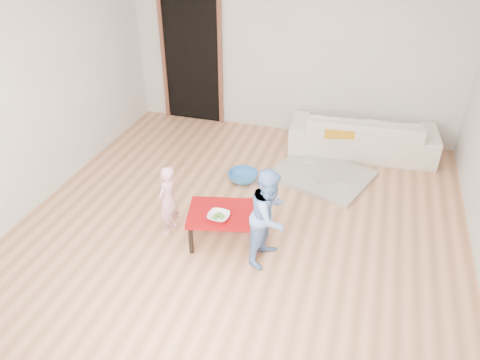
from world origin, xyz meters
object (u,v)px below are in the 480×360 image
at_px(child_blue, 269,216).
at_px(red_table, 224,226).
at_px(child_pink, 168,200).
at_px(sofa, 363,134).
at_px(basin, 243,177).
at_px(bowl, 219,216).

bearing_deg(child_blue, red_table, 89.24).
bearing_deg(red_table, child_pink, -178.13).
bearing_deg(child_pink, red_table, 97.59).
xyz_separation_m(red_table, child_pink, (-0.64, -0.02, 0.23)).
height_order(sofa, child_blue, child_blue).
relative_size(sofa, child_pink, 2.49).
bearing_deg(basin, sofa, 41.57).
distance_m(child_pink, child_blue, 1.18).
bearing_deg(red_table, basin, 96.89).
distance_m(child_blue, basin, 1.60).
bearing_deg(red_table, child_blue, -13.88).
relative_size(bowl, basin, 0.56).
bearing_deg(bowl, basin, 95.79).
relative_size(sofa, child_blue, 1.94).
xyz_separation_m(sofa, child_pink, (-1.91, -2.52, 0.11)).
bearing_deg(bowl, red_table, 84.52).
bearing_deg(child_pink, basin, 164.58).
bearing_deg(sofa, basin, 37.14).
relative_size(sofa, red_table, 2.74).
height_order(red_table, bowl, bowl).
distance_m(sofa, red_table, 2.81).
distance_m(bowl, child_pink, 0.63).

